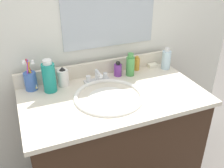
{
  "coord_description": "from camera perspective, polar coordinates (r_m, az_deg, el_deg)",
  "views": [
    {
      "loc": [
        -0.47,
        -1.14,
        1.47
      ],
      "look_at": [
        -0.01,
        0.0,
        0.8
      ],
      "focal_mm": 40.9,
      "sensor_mm": 36.0,
      "label": 1
    }
  ],
  "objects": [
    {
      "name": "sink_basin",
      "position": [
        1.43,
        -0.71,
        -3.99
      ],
      "size": [
        0.39,
        0.39,
        0.11
      ],
      "color": "white",
      "rests_on": "countertop"
    },
    {
      "name": "faucet",
      "position": [
        1.56,
        -3.32,
        1.38
      ],
      "size": [
        0.16,
        0.1,
        0.08
      ],
      "color": "silver",
      "rests_on": "countertop"
    },
    {
      "name": "bottle_toner_green",
      "position": [
        1.63,
        4.11,
        4.17
      ],
      "size": [
        0.05,
        0.05,
        0.15
      ],
      "color": "#4C9E4C",
      "rests_on": "countertop"
    },
    {
      "name": "countertop",
      "position": [
        1.45,
        0.4,
        -2.81
      ],
      "size": [
        1.03,
        0.58,
        0.03
      ],
      "primitive_type": "cube",
      "color": "beige",
      "rests_on": "vanity_cabinet"
    },
    {
      "name": "cup_blue_plastic",
      "position": [
        1.53,
        -17.77,
        0.85
      ],
      "size": [
        0.07,
        0.08,
        0.19
      ],
      "color": "#3F66B7",
      "rests_on": "countertop"
    },
    {
      "name": "bottle_lotion_white",
      "position": [
        1.54,
        -10.89,
        1.49
      ],
      "size": [
        0.07,
        0.07,
        0.12
      ],
      "color": "white",
      "rests_on": "countertop"
    },
    {
      "name": "bottle_cream_purple",
      "position": [
        1.63,
        1.32,
        3.23
      ],
      "size": [
        0.05,
        0.05,
        0.09
      ],
      "color": "#7A3899",
      "rests_on": "countertop"
    },
    {
      "name": "back_wall",
      "position": [
        1.75,
        -3.81,
        0.73
      ],
      "size": [
        2.13,
        0.04,
        1.3
      ],
      "primitive_type": "cube",
      "color": "silver",
      "rests_on": "ground_plane"
    },
    {
      "name": "bottle_gel_clear",
      "position": [
        1.76,
        12.02,
        5.38
      ],
      "size": [
        0.06,
        0.06,
        0.15
      ],
      "color": "silver",
      "rests_on": "countertop"
    },
    {
      "name": "soap_bar",
      "position": [
        1.78,
        9.06,
        4.11
      ],
      "size": [
        0.06,
        0.04,
        0.02
      ],
      "primitive_type": "cube",
      "color": "white",
      "rests_on": "countertop"
    },
    {
      "name": "backsplash",
      "position": [
        1.65,
        -3.26,
        3.59
      ],
      "size": [
        1.03,
        0.02,
        0.09
      ],
      "primitive_type": "cube",
      "color": "beige",
      "rests_on": "countertop"
    },
    {
      "name": "mirror_panel",
      "position": [
        1.59,
        -0.59,
        18.11
      ],
      "size": [
        0.6,
        0.01,
        0.56
      ],
      "primitive_type": "cube",
      "color": "#B2BCC6"
    },
    {
      "name": "vanity_cabinet",
      "position": [
        1.67,
        0.36,
        -13.56
      ],
      "size": [
        0.99,
        0.53,
        0.7
      ],
      "primitive_type": "cube",
      "color": "#382316",
      "rests_on": "ground_plane"
    },
    {
      "name": "bottle_mouthwash_teal",
      "position": [
        1.47,
        -13.88,
        1.55
      ],
      "size": [
        0.07,
        0.07,
        0.19
      ],
      "color": "teal",
      "rests_on": "countertop"
    },
    {
      "name": "bottle_oil_amber",
      "position": [
        1.72,
        5.53,
        4.52
      ],
      "size": [
        0.04,
        0.04,
        0.1
      ],
      "color": "gold",
      "rests_on": "countertop"
    }
  ]
}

